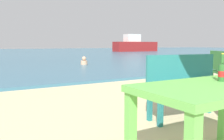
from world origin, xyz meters
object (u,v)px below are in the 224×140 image
Objects in this scene: bench_teal_center at (185,82)px; swimmer_person at (84,61)px; picnic_table_green at (214,97)px; beer_bottle_amber at (222,71)px; boat_tanker at (135,45)px.

swimmer_person is at bearing 76.19° from bench_teal_center.
bench_teal_center reaches higher than swimmer_person.
picnic_table_green is 0.31m from beer_bottle_amber.
swimmer_person is (3.04, 9.83, -0.41)m from picnic_table_green.
swimmer_person is at bearing 72.82° from picnic_table_green.
swimmer_person is at bearing -131.99° from boat_tanker.
bench_teal_center is at bearing 52.38° from picnic_table_green.
picnic_table_green is 32.20m from boat_tanker.
bench_teal_center is 3.02× the size of swimmer_person.
picnic_table_green is 1.51m from bench_teal_center.
boat_tanker reaches higher than bench_teal_center.
bench_teal_center is (0.70, 1.10, -0.31)m from beer_bottle_amber.
picnic_table_green is 3.41× the size of swimmer_person.
boat_tanker is (18.14, 26.60, 0.29)m from picnic_table_green.
beer_bottle_amber is (0.22, 0.09, 0.20)m from picnic_table_green.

